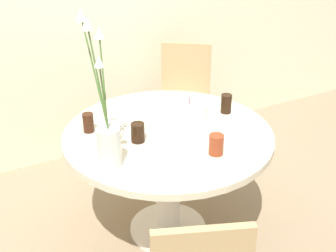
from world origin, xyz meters
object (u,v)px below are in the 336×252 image
Objects in this scene: chair_near_front at (184,96)px; drink_glass_1 at (226,104)px; drink_glass_2 at (216,145)px; birthday_cake at (189,112)px; drink_glass_3 at (88,123)px; side_plate at (123,119)px; drink_glass_0 at (138,133)px; flower_vase at (106,130)px.

chair_near_front is 7.65× the size of drink_glass_1.
drink_glass_1 is at bearing 50.21° from drink_glass_2.
birthday_cake is 1.90× the size of drink_glass_3.
side_plate is 0.29m from drink_glass_0.
chair_near_front reaches higher than drink_glass_2.
chair_near_front reaches higher than drink_glass_1.
drink_glass_3 reaches higher than drink_glass_0.
flower_vase is 7.09× the size of drink_glass_0.
drink_glass_3 is (-0.95, -0.57, 0.26)m from chair_near_front.
drink_glass_0 is 0.44m from drink_glass_2.
chair_near_front is at bearing 35.69° from side_plate.
drink_glass_0 is 0.31m from drink_glass_3.
drink_glass_2 is 0.98× the size of drink_glass_3.
drink_glass_0 and drink_glass_2 have the same top height.
side_plate is at bearing 84.37° from drink_glass_0.
flower_vase is 7.02× the size of drink_glass_2.
side_plate is 1.73× the size of drink_glass_1.
side_plate is at bearing 160.98° from drink_glass_1.
chair_near_front is at bearing 68.33° from drink_glass_2.
drink_glass_3 is at bearing 169.42° from drink_glass_1.
birthday_cake is at bearing 13.80° from drink_glass_0.
side_plate is (-0.72, -0.52, 0.21)m from chair_near_front.
side_plate is at bearing 12.89° from drink_glass_3.
chair_near_front is 4.44× the size of side_plate.
drink_glass_2 is at bearing -16.73° from flower_vase.
drink_glass_2 is at bearing -45.36° from drink_glass_0.
side_plate is (0.26, 0.44, -0.19)m from flower_vase.
drink_glass_3 is (-0.83, 0.16, -0.00)m from drink_glass_1.
birthday_cake is 0.41m from drink_glass_2.
drink_glass_2 is (0.31, -0.31, 0.00)m from drink_glass_0.
birthday_cake is at bearing -29.21° from side_plate.
flower_vase is at bearing -165.15° from drink_glass_1.
drink_glass_0 is at bearing -95.63° from side_plate.
flower_vase is 0.31m from drink_glass_0.
drink_glass_0 is at bearing 134.64° from drink_glass_2.
birthday_cake reaches higher than drink_glass_2.
chair_near_front is at bearing 30.98° from drink_glass_3.
birthday_cake is 0.39m from drink_glass_0.
drink_glass_1 reaches higher than drink_glass_2.
drink_glass_1 is 1.05× the size of drink_glass_3.
birthday_cake is 1.93× the size of drink_glass_2.
flower_vase reaches higher than drink_glass_0.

